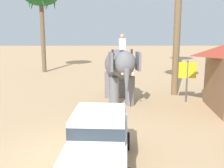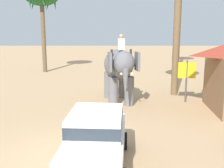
% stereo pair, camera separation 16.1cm
% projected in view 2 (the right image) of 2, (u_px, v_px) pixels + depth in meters
% --- Properties ---
extents(ground_plane, '(120.00, 120.00, 0.00)m').
position_uv_depth(ground_plane, '(72.00, 157.00, 9.18)').
color(ground_plane, tan).
extents(car_sedan_foreground, '(2.07, 4.20, 1.70)m').
position_uv_depth(car_sedan_foreground, '(97.00, 137.00, 8.47)').
color(car_sedan_foreground, white).
rests_on(car_sedan_foreground, ground).
extents(elephant_with_mahout, '(2.09, 3.98, 3.88)m').
position_uv_depth(elephant_with_mahout, '(121.00, 68.00, 15.58)').
color(elephant_with_mahout, slate).
rests_on(elephant_with_mahout, ground).
extents(signboard_yellow, '(1.00, 0.10, 2.40)m').
position_uv_depth(signboard_yellow, '(188.00, 73.00, 15.69)').
color(signboard_yellow, '#4C4C51').
rests_on(signboard_yellow, ground).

